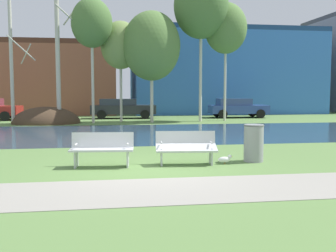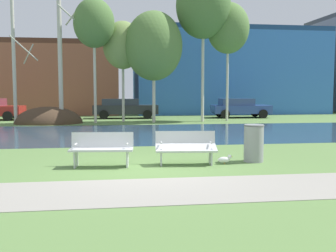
{
  "view_description": "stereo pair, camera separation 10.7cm",
  "coord_description": "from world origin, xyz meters",
  "views": [
    {
      "loc": [
        -0.9,
        -9.55,
        1.93
      ],
      "look_at": [
        0.74,
        1.4,
        0.96
      ],
      "focal_mm": 42.26,
      "sensor_mm": 36.0,
      "label": 1
    },
    {
      "loc": [
        -0.8,
        -9.57,
        1.93
      ],
      "look_at": [
        0.74,
        1.4,
        0.96
      ],
      "focal_mm": 42.26,
      "sensor_mm": 36.0,
      "label": 2
    }
  ],
  "objects": [
    {
      "name": "ground_plane",
      "position": [
        0.0,
        10.0,
        0.0
      ],
      "size": [
        120.0,
        120.0,
        0.0
      ],
      "primitive_type": "plane",
      "color": "#5B7F42"
    },
    {
      "name": "birch_right",
      "position": [
        4.93,
        15.27,
        7.3
      ],
      "size": [
        3.45,
        3.45,
        9.38
      ],
      "color": "beige",
      "rests_on": "ground"
    },
    {
      "name": "birch_far_right",
      "position": [
        6.68,
        15.69,
        6.01
      ],
      "size": [
        2.74,
        2.74,
        7.72
      ],
      "color": "beige",
      "rests_on": "ground"
    },
    {
      "name": "parked_hatch_third_blue",
      "position": [
        8.49,
        18.61,
        0.75
      ],
      "size": [
        4.3,
        2.28,
        1.41
      ],
      "color": "#2D4793",
      "rests_on": "ground"
    },
    {
      "name": "birch_center_right",
      "position": [
        1.75,
        14.95,
        4.72
      ],
      "size": [
        3.55,
        3.55,
        6.85
      ],
      "color": "beige",
      "rests_on": "ground"
    },
    {
      "name": "building_blue_store",
      "position": [
        9.53,
        26.28,
        3.69
      ],
      "size": [
        16.49,
        9.01,
        7.38
      ],
      "color": "#3870C6",
      "rests_on": "ground"
    },
    {
      "name": "birch_center",
      "position": [
        -0.12,
        15.83,
        4.83
      ],
      "size": [
        2.5,
        2.5,
        6.34
      ],
      "color": "beige",
      "rests_on": "ground"
    },
    {
      "name": "bench_right",
      "position": [
        1.11,
        0.61,
        0.47
      ],
      "size": [
        1.65,
        0.71,
        0.87
      ],
      "color": "silver",
      "rests_on": "ground"
    },
    {
      "name": "seagull",
      "position": [
        2.14,
        0.5,
        0.13
      ],
      "size": [
        0.41,
        0.15,
        0.25
      ],
      "color": "white",
      "rests_on": "ground"
    },
    {
      "name": "building_brick_low",
      "position": [
        -7.4,
        25.83,
        3.03
      ],
      "size": [
        14.2,
        6.85,
        6.07
      ],
      "color": "brown",
      "rests_on": "ground"
    },
    {
      "name": "birch_left",
      "position": [
        -3.82,
        14.73,
        4.35
      ],
      "size": [
        1.32,
        2.3,
        8.5
      ],
      "color": "#BCB7A8",
      "rests_on": "ground"
    },
    {
      "name": "river_band",
      "position": [
        0.0,
        8.7,
        0.0
      ],
      "size": [
        80.0,
        8.98,
        0.01
      ],
      "primitive_type": "cube",
      "color": "#2D475B",
      "rests_on": "ground"
    },
    {
      "name": "birch_center_left",
      "position": [
        -1.85,
        14.91,
        5.99
      ],
      "size": [
        2.46,
        2.46,
        7.71
      ],
      "color": "beige",
      "rests_on": "ground"
    },
    {
      "name": "soil_mound",
      "position": [
        -4.66,
        15.14,
        0.0
      ],
      "size": [
        4.06,
        3.44,
        2.02
      ],
      "primitive_type": "ellipsoid",
      "color": "#423021",
      "rests_on": "ground"
    },
    {
      "name": "birch_far_left",
      "position": [
        -6.4,
        14.59,
        3.66
      ],
      "size": [
        1.51,
        2.53,
        7.23
      ],
      "color": "#BCB7A8",
      "rests_on": "ground"
    },
    {
      "name": "bench_left",
      "position": [
        -1.09,
        0.61,
        0.47
      ],
      "size": [
        1.65,
        0.72,
        0.87
      ],
      "color": "silver",
      "rests_on": "ground"
    },
    {
      "name": "parked_sedan_second_dark",
      "position": [
        0.05,
        19.0,
        0.76
      ],
      "size": [
        4.67,
        2.11,
        1.41
      ],
      "color": "#282B30",
      "rests_on": "ground"
    },
    {
      "name": "paved_path_strip",
      "position": [
        0.0,
        -2.06,
        0.01
      ],
      "size": [
        60.0,
        2.11,
        0.01
      ],
      "primitive_type": "cube",
      "color": "gray",
      "rests_on": "ground"
    },
    {
      "name": "trash_bin",
      "position": [
        3.03,
        0.76,
        0.53
      ],
      "size": [
        0.56,
        0.56,
        1.02
      ],
      "color": "gray",
      "rests_on": "ground"
    }
  ]
}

